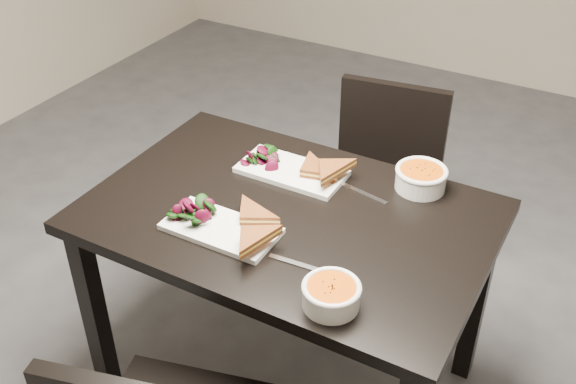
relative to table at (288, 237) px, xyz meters
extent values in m
plane|color=#47474C|center=(0.08, 0.37, -0.65)|extent=(5.00, 5.00, 0.00)
cube|color=black|center=(0.00, 0.00, 0.08)|extent=(1.20, 0.80, 0.04)
cube|color=black|center=(-0.54, -0.34, -0.30)|extent=(0.06, 0.06, 0.71)
cube|color=black|center=(-0.54, 0.34, -0.30)|extent=(0.06, 0.06, 0.71)
cube|color=black|center=(0.54, 0.34, -0.30)|extent=(0.06, 0.06, 0.71)
cube|color=black|center=(0.06, 0.59, -0.22)|extent=(0.47, 0.47, 0.04)
cube|color=black|center=(-0.10, 0.39, -0.45)|extent=(0.04, 0.04, 0.41)
cube|color=black|center=(0.26, 0.44, -0.45)|extent=(0.04, 0.04, 0.41)
cube|color=black|center=(-0.15, 0.75, -0.45)|extent=(0.04, 0.04, 0.41)
cube|color=black|center=(0.21, 0.80, -0.45)|extent=(0.04, 0.04, 0.41)
cube|color=black|center=(0.03, 0.78, 0.00)|extent=(0.42, 0.10, 0.40)
cube|color=white|center=(-0.12, -0.18, 0.11)|extent=(0.33, 0.17, 0.02)
cylinder|color=white|center=(0.29, -0.30, 0.13)|extent=(0.14, 0.14, 0.06)
cylinder|color=#DE630A|center=(0.29, -0.30, 0.15)|extent=(0.12, 0.12, 0.02)
torus|color=white|center=(0.29, -0.30, 0.16)|extent=(0.15, 0.15, 0.01)
cube|color=silver|center=(0.15, -0.20, 0.10)|extent=(0.18, 0.03, 0.00)
cube|color=white|center=(-0.09, 0.19, 0.11)|extent=(0.35, 0.17, 0.02)
cylinder|color=white|center=(0.30, 0.31, 0.13)|extent=(0.16, 0.16, 0.06)
cylinder|color=#DE630A|center=(0.30, 0.31, 0.16)|extent=(0.14, 0.14, 0.02)
torus|color=white|center=(0.30, 0.31, 0.16)|extent=(0.16, 0.16, 0.02)
cube|color=silver|center=(0.16, 0.20, 0.10)|extent=(0.18, 0.05, 0.00)
camera|label=1|loc=(0.80, -1.43, 1.30)|focal=42.21mm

